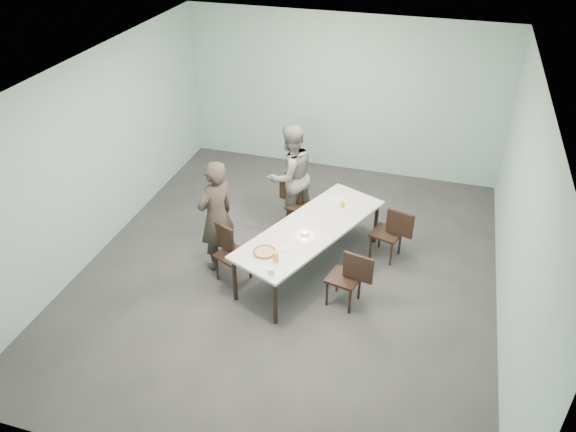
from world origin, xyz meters
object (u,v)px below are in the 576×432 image
(pizza, at_px, (264,252))
(tealight, at_px, (305,234))
(beer_glass, at_px, (276,257))
(chair_near_left, at_px, (229,249))
(amber_tumbler, at_px, (342,204))
(water_tumbler, at_px, (271,271))
(chair_far_right, at_px, (392,231))
(diner_far, at_px, (290,176))
(chair_far_left, at_px, (297,201))
(side_plate, at_px, (286,248))
(diner_near, at_px, (216,216))
(table, at_px, (311,230))
(chair_near_right, at_px, (350,275))

(pizza, height_order, tealight, tealight)
(beer_glass, bearing_deg, pizza, 147.56)
(tealight, bearing_deg, chair_near_left, -163.98)
(pizza, xyz_separation_m, amber_tumbler, (0.75, 1.48, 0.02))
(water_tumbler, bearing_deg, chair_far_right, 53.70)
(chair_far_right, height_order, tealight, chair_far_right)
(chair_near_left, relative_size, chair_far_right, 1.00)
(amber_tumbler, bearing_deg, beer_glass, -109.04)
(diner_far, xyz_separation_m, water_tumbler, (0.44, -2.37, -0.08))
(chair_far_left, height_order, side_plate, chair_far_left)
(tealight, distance_m, amber_tumbler, 0.98)
(chair_far_left, height_order, chair_far_right, same)
(pizza, relative_size, tealight, 6.07)
(pizza, height_order, amber_tumbler, amber_tumbler)
(diner_near, bearing_deg, table, 128.51)
(table, relative_size, tealight, 49.01)
(chair_near_right, distance_m, water_tumbler, 1.13)
(water_tumbler, relative_size, tealight, 1.61)
(side_plate, height_order, amber_tumbler, amber_tumbler)
(beer_glass, xyz_separation_m, amber_tumbler, (0.56, 1.61, -0.03))
(beer_glass, distance_m, amber_tumbler, 1.70)
(table, xyz_separation_m, diner_far, (-0.66, 1.18, 0.18))
(diner_near, xyz_separation_m, side_plate, (1.15, -0.30, -0.12))
(chair_far_right, distance_m, diner_far, 1.90)
(side_plate, bearing_deg, diner_far, 104.59)
(diner_near, height_order, beer_glass, diner_near)
(table, height_order, amber_tumbler, amber_tumbler)
(tealight, height_order, amber_tumbler, amber_tumbler)
(diner_near, relative_size, pizza, 5.15)
(chair_far_left, bearing_deg, chair_near_left, -98.22)
(table, relative_size, beer_glass, 18.30)
(beer_glass, distance_m, water_tumbler, 0.28)
(water_tumbler, relative_size, amber_tumbler, 1.12)
(chair_far_left, xyz_separation_m, diner_near, (-0.84, -1.34, 0.37))
(chair_far_left, distance_m, side_plate, 1.69)
(side_plate, distance_m, water_tumbler, 0.60)
(chair_far_right, bearing_deg, diner_far, -1.90)
(chair_far_left, height_order, diner_far, diner_far)
(chair_far_right, bearing_deg, table, 44.84)
(water_tumbler, xyz_separation_m, amber_tumbler, (0.53, 1.88, -0.01))
(beer_glass, bearing_deg, side_plate, 82.33)
(chair_near_left, distance_m, beer_glass, 0.98)
(water_tumbler, xyz_separation_m, tealight, (0.18, 0.97, -0.02))
(table, xyz_separation_m, chair_far_right, (1.11, 0.62, -0.19))
(chair_far_left, xyz_separation_m, pizza, (0.06, -1.84, 0.27))
(diner_near, bearing_deg, chair_far_left, 174.17)
(chair_far_right, distance_m, water_tumbler, 2.26)
(table, bearing_deg, chair_far_left, 115.67)
(chair_near_left, bearing_deg, side_plate, 19.64)
(chair_near_right, relative_size, water_tumbler, 9.67)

